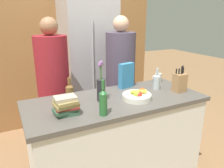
% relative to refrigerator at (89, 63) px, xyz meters
% --- Properties ---
extents(kitchen_island, '(1.68, 0.72, 0.91)m').
position_rel_refrigerator_xyz_m(kitchen_island, '(-0.23, -1.30, -0.52)').
color(kitchen_island, silver).
rests_on(kitchen_island, ground_plane).
extents(back_wall_wood, '(2.88, 0.12, 2.60)m').
position_rel_refrigerator_xyz_m(back_wall_wood, '(-0.23, 0.36, 0.33)').
color(back_wall_wood, '#9E6B3D').
rests_on(back_wall_wood, ground_plane).
extents(refrigerator, '(0.72, 0.63, 1.95)m').
position_rel_refrigerator_xyz_m(refrigerator, '(0.00, 0.00, 0.00)').
color(refrigerator, '#B7B7BC').
rests_on(refrigerator, ground_plane).
extents(fruit_bowl, '(0.27, 0.27, 0.10)m').
position_rel_refrigerator_xyz_m(fruit_bowl, '(-0.06, -1.40, -0.03)').
color(fruit_bowl, silver).
rests_on(fruit_bowl, kitchen_island).
extents(knife_block, '(0.12, 0.10, 0.27)m').
position_rel_refrigerator_xyz_m(knife_block, '(0.44, -1.41, 0.03)').
color(knife_block, '#A87A4C').
rests_on(knife_block, kitchen_island).
extents(flower_vase, '(0.08, 0.08, 0.37)m').
position_rel_refrigerator_xyz_m(flower_vase, '(-0.37, -1.28, 0.06)').
color(flower_vase, '#232328').
rests_on(flower_vase, kitchen_island).
extents(cereal_box, '(0.19, 0.10, 0.27)m').
position_rel_refrigerator_xyz_m(cereal_box, '(0.03, -1.05, 0.07)').
color(cereal_box, teal).
rests_on(cereal_box, kitchen_island).
extents(coffee_mug, '(0.12, 0.08, 0.10)m').
position_rel_refrigerator_xyz_m(coffee_mug, '(0.47, -1.03, -0.02)').
color(coffee_mug, silver).
rests_on(coffee_mug, kitchen_island).
extents(book_stack, '(0.20, 0.17, 0.15)m').
position_rel_refrigerator_xyz_m(book_stack, '(-0.73, -1.42, 0.01)').
color(book_stack, '#3D6047').
rests_on(book_stack, kitchen_island).
extents(bottle_oil, '(0.06, 0.06, 0.29)m').
position_rel_refrigerator_xyz_m(bottle_oil, '(-0.48, -1.56, 0.04)').
color(bottle_oil, '#286633').
rests_on(bottle_oil, kitchen_island).
extents(bottle_vinegar, '(0.07, 0.07, 0.22)m').
position_rel_refrigerator_xyz_m(bottle_vinegar, '(-0.63, -1.17, 0.02)').
color(bottle_vinegar, brown).
rests_on(bottle_vinegar, kitchen_island).
extents(bottle_wine, '(0.07, 0.07, 0.22)m').
position_rel_refrigerator_xyz_m(bottle_wine, '(0.29, -1.24, 0.02)').
color(bottle_wine, '#B2BCC1').
rests_on(bottle_wine, kitchen_island).
extents(person_at_sink, '(0.36, 0.36, 1.64)m').
position_rel_refrigerator_xyz_m(person_at_sink, '(-0.65, -0.58, -0.06)').
color(person_at_sink, '#383842').
rests_on(person_at_sink, ground_plane).
extents(person_in_blue, '(0.37, 0.37, 1.65)m').
position_rel_refrigerator_xyz_m(person_in_blue, '(0.18, -0.63, -0.05)').
color(person_in_blue, '#383842').
rests_on(person_in_blue, ground_plane).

